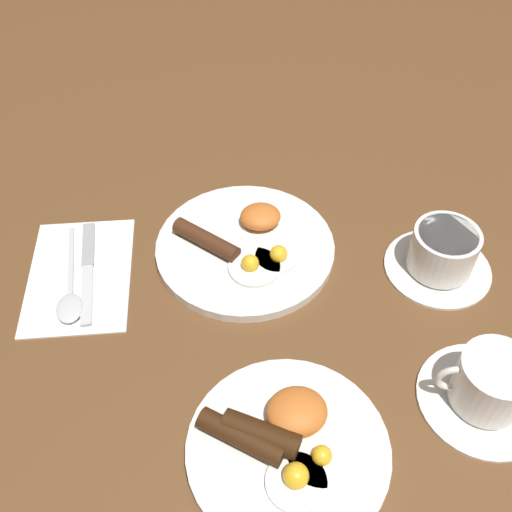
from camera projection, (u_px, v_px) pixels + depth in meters
ground_plane at (245, 251)px, 0.90m from camera, size 3.00×3.00×0.00m
breakfast_plate_near at (246, 246)px, 0.90m from camera, size 0.27×0.27×0.04m
breakfast_plate_far at (284, 445)px, 0.68m from camera, size 0.23×0.23×0.05m
teacup_near at (442, 253)px, 0.86m from camera, size 0.16×0.16×0.07m
teacup_far at (489, 386)px, 0.71m from camera, size 0.16×0.16×0.08m
napkin at (80, 274)px, 0.87m from camera, size 0.16×0.23×0.01m
knife at (88, 265)px, 0.88m from camera, size 0.02×0.20×0.01m
spoon at (70, 298)px, 0.83m from camera, size 0.04×0.19×0.01m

